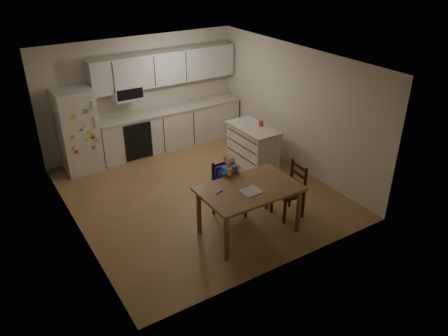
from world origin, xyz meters
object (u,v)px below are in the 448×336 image
at_px(kitchen_island, 253,146).
at_px(chair_side, 293,187).
at_px(chair_booster, 228,179).
at_px(dining_table, 249,194).
at_px(refrigerator, 78,131).
at_px(red_cup, 261,123).

distance_m(kitchen_island, chair_side, 1.95).
distance_m(kitchen_island, chair_booster, 1.97).
height_order(chair_booster, chair_side, chair_booster).
xyz_separation_m(dining_table, chair_booster, (-0.00, 0.62, -0.02)).
distance_m(chair_booster, chair_side, 1.12).
distance_m(refrigerator, dining_table, 4.03).
bearing_deg(red_cup, chair_booster, -142.12).
distance_m(kitchen_island, dining_table, 2.43).
height_order(refrigerator, chair_booster, refrigerator).
xyz_separation_m(refrigerator, red_cup, (3.24, -1.81, 0.08)).
height_order(kitchen_island, red_cup, red_cup).
bearing_deg(chair_side, dining_table, -83.33).
xyz_separation_m(red_cup, dining_table, (-1.61, -1.88, -0.21)).
xyz_separation_m(refrigerator, chair_side, (2.57, -3.65, -0.31)).
distance_m(refrigerator, red_cup, 3.71).
bearing_deg(dining_table, red_cup, 49.29).
distance_m(refrigerator, chair_booster, 3.48).
height_order(red_cup, chair_booster, chair_booster).
distance_m(red_cup, chair_booster, 2.06).
distance_m(refrigerator, chair_side, 4.47).
bearing_deg(chair_booster, red_cup, 34.88).
bearing_deg(refrigerator, dining_table, -66.28).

